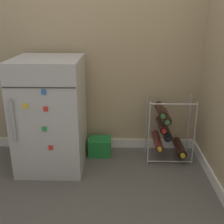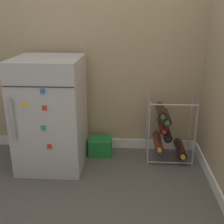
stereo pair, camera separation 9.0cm
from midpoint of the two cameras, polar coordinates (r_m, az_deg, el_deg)
name	(u,v)px [view 2 (the right image)]	position (r m, az deg, el deg)	size (l,w,h in m)	color
ground_plane	(92,184)	(2.27, -2.85, -14.38)	(14.00, 14.00, 0.00)	#56544F
wall_back	(99,15)	(2.55, -1.59, 19.04)	(6.86, 0.07, 2.50)	tan
mini_fridge	(51,113)	(2.40, -11.25, -0.25)	(0.53, 0.57, 0.93)	#B7BABF
wine_rack	(166,130)	(2.53, 11.94, -3.64)	(0.40, 0.33, 0.57)	#B2B2B7
soda_box	(100,146)	(2.65, -1.41, -6.97)	(0.20, 0.17, 0.16)	#1E7F38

